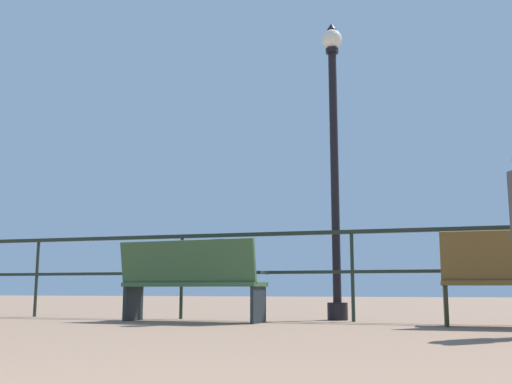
{
  "coord_description": "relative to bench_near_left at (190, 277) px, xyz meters",
  "views": [
    {
      "loc": [
        1.03,
        0.15,
        0.4
      ],
      "look_at": [
        -1.09,
        7.07,
        1.57
      ],
      "focal_mm": 41.99,
      "sensor_mm": 36.0,
      "label": 1
    }
  ],
  "objects": [
    {
      "name": "pier_railing",
      "position": [
        1.87,
        0.67,
        0.29
      ],
      "size": [
        18.27,
        0.05,
        1.12
      ],
      "color": "#202B21",
      "rests_on": "ground_plane"
    },
    {
      "name": "lamppost_center",
      "position": [
        1.62,
        0.99,
        1.61
      ],
      "size": [
        0.28,
        0.28,
        4.02
      ],
      "color": "black",
      "rests_on": "ground_plane"
    },
    {
      "name": "bench_near_left",
      "position": [
        0.0,
        0.0,
        0.0
      ],
      "size": [
        1.82,
        0.75,
        0.97
      ],
      "color": "#355632",
      "rests_on": "ground_plane"
    }
  ]
}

